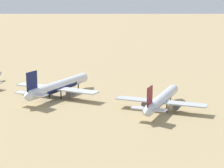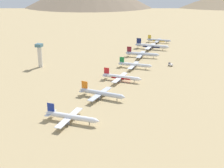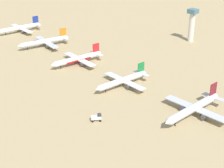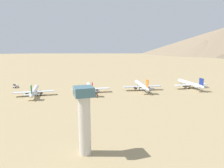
{
  "view_description": "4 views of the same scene",
  "coord_description": "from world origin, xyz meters",
  "px_view_note": "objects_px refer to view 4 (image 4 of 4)",
  "views": [
    {
      "loc": [
        -159.7,
        11.67,
        46.31
      ],
      "look_at": [
        13.1,
        75.37,
        6.72
      ],
      "focal_mm": 67.34,
      "sensor_mm": 36.0,
      "label": 1
    },
    {
      "loc": [
        63.37,
        -335.42,
        100.95
      ],
      "look_at": [
        -5.84,
        -72.91,
        4.5
      ],
      "focal_mm": 49.07,
      "sensor_mm": 36.0,
      "label": 2
    },
    {
      "loc": [
        145.33,
        134.42,
        91.31
      ],
      "look_at": [
        11.63,
        -0.71,
        4.85
      ],
      "focal_mm": 56.74,
      "sensor_mm": 36.0,
      "label": 3
    },
    {
      "loc": [
        -178.4,
        -10.49,
        43.1
      ],
      "look_at": [
        1.86,
        -71.79,
        5.57
      ],
      "focal_mm": 32.07,
      "sensor_mm": 36.0,
      "label": 4
    }
  ],
  "objects_px": {
    "service_truck": "(16,86)",
    "control_tower": "(84,117)",
    "parked_jet_2": "(90,88)",
    "parked_jet_3": "(34,91)",
    "parked_jet_1": "(142,86)",
    "parked_jet_0": "(190,84)"
  },
  "relations": [
    {
      "from": "parked_jet_2",
      "to": "control_tower",
      "type": "height_order",
      "value": "control_tower"
    },
    {
      "from": "service_truck",
      "to": "control_tower",
      "type": "relative_size",
      "value": 0.2
    },
    {
      "from": "parked_jet_3",
      "to": "parked_jet_2",
      "type": "bearing_deg",
      "value": -95.32
    },
    {
      "from": "parked_jet_1",
      "to": "parked_jet_2",
      "type": "height_order",
      "value": "parked_jet_1"
    },
    {
      "from": "parked_jet_2",
      "to": "parked_jet_3",
      "type": "distance_m",
      "value": 48.6
    },
    {
      "from": "parked_jet_3",
      "to": "parked_jet_0",
      "type": "bearing_deg",
      "value": -97.19
    },
    {
      "from": "service_truck",
      "to": "control_tower",
      "type": "xyz_separation_m",
      "value": [
        -146.59,
        -42.42,
        13.36
      ]
    },
    {
      "from": "parked_jet_0",
      "to": "service_truck",
      "type": "xyz_separation_m",
      "value": [
        58.3,
        167.23,
        -2.2
      ]
    },
    {
      "from": "parked_jet_0",
      "to": "parked_jet_2",
      "type": "relative_size",
      "value": 1.03
    },
    {
      "from": "parked_jet_1",
      "to": "control_tower",
      "type": "xyz_separation_m",
      "value": [
        -96.25,
        74.43,
        11.05
      ]
    },
    {
      "from": "parked_jet_1",
      "to": "parked_jet_2",
      "type": "xyz_separation_m",
      "value": [
        6.18,
        49.09,
        -0.3
      ]
    },
    {
      "from": "parked_jet_0",
      "to": "parked_jet_3",
      "type": "distance_m",
      "value": 149.03
    },
    {
      "from": "parked_jet_0",
      "to": "parked_jet_1",
      "type": "distance_m",
      "value": 51.01
    },
    {
      "from": "parked_jet_3",
      "to": "service_truck",
      "type": "xyz_separation_m",
      "value": [
        39.65,
        19.37,
        -1.94
      ]
    },
    {
      "from": "parked_jet_1",
      "to": "service_truck",
      "type": "distance_m",
      "value": 127.25
    },
    {
      "from": "parked_jet_1",
      "to": "service_truck",
      "type": "height_order",
      "value": "parked_jet_1"
    },
    {
      "from": "parked_jet_0",
      "to": "parked_jet_2",
      "type": "distance_m",
      "value": 100.47
    },
    {
      "from": "parked_jet_1",
      "to": "parked_jet_3",
      "type": "distance_m",
      "value": 98.07
    },
    {
      "from": "service_truck",
      "to": "parked_jet_1",
      "type": "bearing_deg",
      "value": -113.3
    },
    {
      "from": "parked_jet_0",
      "to": "parked_jet_3",
      "type": "relative_size",
      "value": 1.06
    },
    {
      "from": "service_truck",
      "to": "parked_jet_2",
      "type": "bearing_deg",
      "value": -123.09
    },
    {
      "from": "parked_jet_1",
      "to": "control_tower",
      "type": "relative_size",
      "value": 1.63
    }
  ]
}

